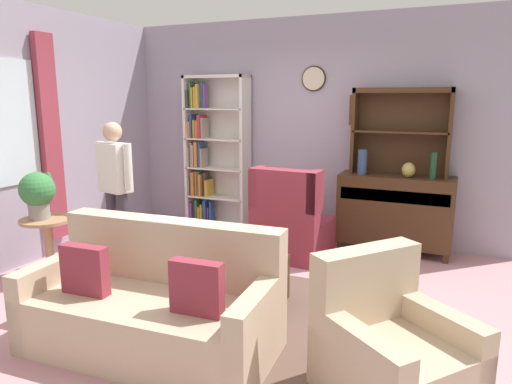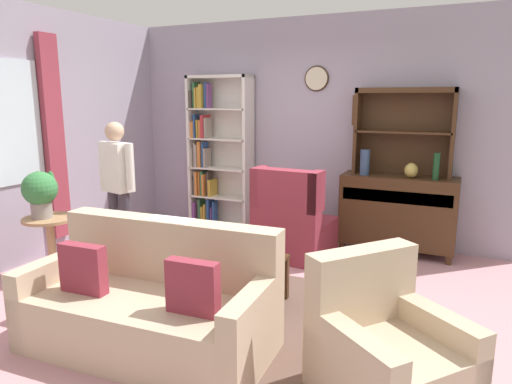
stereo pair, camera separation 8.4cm
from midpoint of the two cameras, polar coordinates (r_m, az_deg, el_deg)
The scene contains 19 objects.
ground_plane at distance 4.45m, azimuth -2.82°, elevation -12.57°, with size 5.40×4.60×0.02m, color #C68C93.
wall_back at distance 6.05m, azimuth 6.19°, elevation 7.67°, with size 5.00×0.09×2.80m.
wall_left at distance 5.65m, azimuth -26.90°, elevation 6.16°, with size 0.16×4.20×2.80m.
area_rug at distance 4.12m, azimuth -2.18°, elevation -14.42°, with size 2.59×1.86×0.01m, color brown.
bookshelf at distance 6.46m, azimuth -5.84°, elevation 4.49°, with size 0.90×0.30×2.10m.
sideboard at distance 5.68m, azimuth 16.32°, elevation -2.14°, with size 1.30×0.45×0.92m.
sideboard_hutch at distance 5.64m, azimuth 17.08°, elevation 8.53°, with size 1.10×0.26×1.00m.
vase_tall at distance 5.56m, azimuth 12.55°, elevation 3.63°, with size 0.11×0.11×0.30m, color #33476B.
vase_round at distance 5.51m, azimuth 17.86°, elevation 2.61°, with size 0.15×0.15×0.17m, color tan.
bottle_wine at distance 5.46m, azimuth 20.59°, elevation 3.03°, with size 0.07×0.07×0.30m, color #194223.
couch_floral at distance 3.56m, azimuth -13.13°, elevation -13.62°, with size 1.84×0.95×0.90m.
armchair_floral at distance 3.07m, azimuth 15.46°, elevation -18.56°, with size 1.08×1.07×0.88m.
wingback_chair at distance 5.31m, azimuth 3.86°, elevation -4.05°, with size 0.82×0.84×1.05m.
plant_stand at distance 5.16m, azimuth -24.58°, elevation -5.54°, with size 0.52×0.52×0.62m.
potted_plant_large at distance 5.05m, azimuth -25.73°, elevation 0.01°, with size 0.34×0.34×0.47m.
potted_plant_small at distance 5.36m, azimuth -20.19°, elevation -6.76°, with size 0.23×0.23×0.32m.
person_reading at distance 5.17m, azimuth -17.35°, elevation 0.99°, with size 0.52×0.27×1.56m.
coffee_table at distance 4.19m, azimuth -2.69°, elevation -8.81°, with size 0.80×0.50×0.42m.
book_stack at distance 4.25m, azimuth -2.77°, elevation -6.77°, with size 0.22×0.16×0.10m.
Camera 1 is at (1.79, -3.64, 1.81)m, focal length 32.48 mm.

